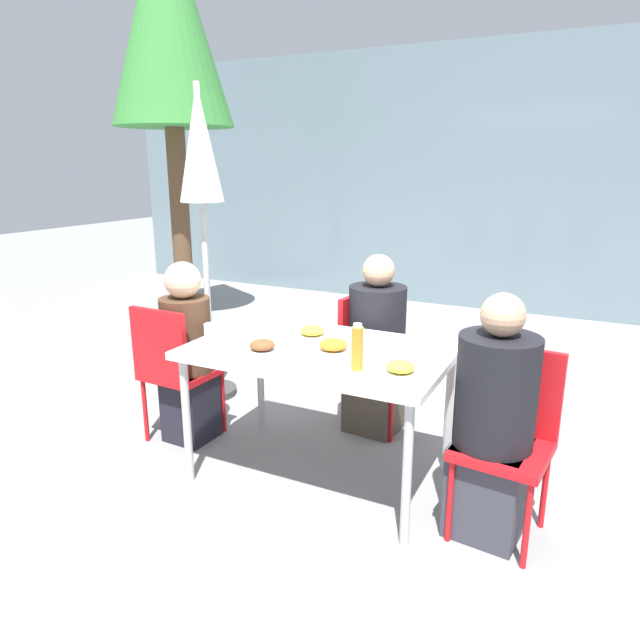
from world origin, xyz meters
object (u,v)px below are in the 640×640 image
object	(u,v)px
person_left	(188,356)
chair_right	(509,427)
chair_left	(173,364)
tree_behind_left	(168,18)
chair_far	(369,350)
drinking_cup	(211,333)
person_right	(493,426)
closed_umbrella	(201,170)
salad_bowl	(253,319)
bottle	(357,348)
person_far	(376,350)

from	to	relation	value
person_left	chair_right	distance (m)	1.91
chair_left	tree_behind_left	distance (m)	3.89
chair_far	drinking_cup	xyz separation A→B (m)	(-0.55, -0.92, 0.29)
person_right	tree_behind_left	size ratio (longest dim) A/B	0.28
person_left	closed_umbrella	xyz separation A→B (m)	(-0.32, 0.64, 1.09)
person_right	tree_behind_left	distance (m)	5.08
closed_umbrella	chair_left	bearing A→B (deg)	-69.61
salad_bowl	tree_behind_left	xyz separation A→B (m)	(-2.23, 2.05, 2.27)
tree_behind_left	chair_far	bearing A→B (deg)	-28.99
salad_bowl	person_right	bearing A→B (deg)	-12.54
chair_far	chair_right	bearing A→B (deg)	57.75
chair_left	salad_bowl	world-z (taller)	chair_left
chair_left	person_left	distance (m)	0.10
person_right	bottle	distance (m)	0.71
person_left	person_far	bearing A→B (deg)	35.38
closed_umbrella	person_left	bearing A→B (deg)	-63.39
drinking_cup	salad_bowl	bearing A→B (deg)	89.90
chair_far	bottle	xyz separation A→B (m)	(0.32, -0.96, 0.34)
person_right	person_far	world-z (taller)	person_right
chair_left	person_far	world-z (taller)	person_far
chair_far	bottle	bearing A→B (deg)	23.56
chair_right	bottle	bearing A→B (deg)	22.50
person_far	chair_far	bearing A→B (deg)	-121.97
tree_behind_left	closed_umbrella	bearing A→B (deg)	-45.94
chair_left	closed_umbrella	distance (m)	1.36
closed_umbrella	drinking_cup	world-z (taller)	closed_umbrella
chair_right	person_right	world-z (taller)	person_right
bottle	tree_behind_left	world-z (taller)	tree_behind_left
chair_left	person_right	bearing A→B (deg)	0.49
closed_umbrella	person_right	bearing A→B (deg)	-19.71
person_right	tree_behind_left	bearing A→B (deg)	-26.33
salad_bowl	tree_behind_left	distance (m)	3.79
chair_right	closed_umbrella	world-z (taller)	closed_umbrella
chair_left	person_right	xyz separation A→B (m)	(1.90, -0.06, 0.03)
person_right	bottle	bearing A→B (deg)	17.52
salad_bowl	chair_left	bearing A→B (deg)	-146.78
chair_right	drinking_cup	size ratio (longest dim) A/B	8.41
person_left	bottle	distance (m)	1.30
person_far	drinking_cup	size ratio (longest dim) A/B	11.10
chair_left	chair_right	distance (m)	1.96
person_right	closed_umbrella	xyz separation A→B (m)	(-2.17, 0.78, 1.10)
person_right	person_left	bearing A→B (deg)	1.96
person_left	person_far	world-z (taller)	person_far
person_right	chair_far	bearing A→B (deg)	-35.54
chair_right	closed_umbrella	xyz separation A→B (m)	(-2.23, 0.70, 1.13)
person_right	chair_far	distance (m)	1.26
salad_bowl	chair_far	bearing A→B (deg)	42.50
closed_umbrella	bottle	bearing A→B (deg)	-30.15
closed_umbrella	chair_right	bearing A→B (deg)	-17.51
bottle	drinking_cup	xyz separation A→B (m)	(-0.87, 0.04, -0.06)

